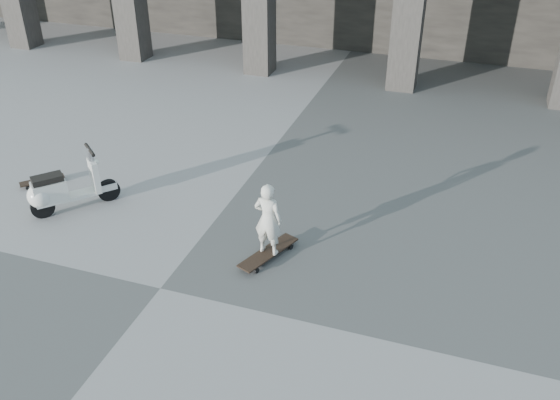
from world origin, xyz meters
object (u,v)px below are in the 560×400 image
(longboard, at_px, (268,253))
(child, at_px, (268,219))
(scooter, at_px, (58,191))
(skateboard_spare, at_px, (42,181))

(longboard, height_order, child, child)
(child, bearing_deg, scooter, 1.92)
(skateboard_spare, bearing_deg, longboard, -56.45)
(child, distance_m, scooter, 3.46)
(child, relative_size, scooter, 0.95)
(skateboard_spare, height_order, scooter, scooter)
(child, xyz_separation_m, scooter, (-3.45, 0.09, -0.25))
(skateboard_spare, height_order, child, child)
(skateboard_spare, distance_m, child, 4.43)
(longboard, bearing_deg, scooter, 110.11)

